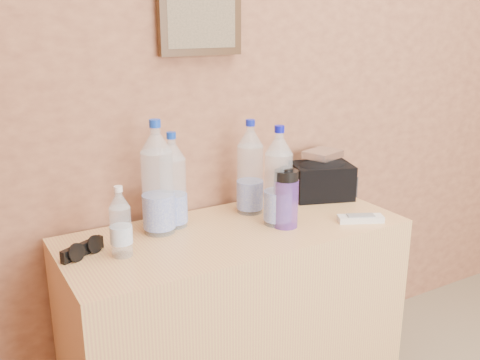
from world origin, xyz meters
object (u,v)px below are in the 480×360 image
Objects in this scene: pet_large_c at (250,172)px; pet_small at (121,226)px; pet_large_b at (158,184)px; foil_packet at (323,154)px; toiletry_bag at (322,179)px; nalgene_bottle at (286,198)px; ac_remote at (360,219)px; pet_large_d at (278,182)px; pet_large_a at (173,185)px; dresser at (236,324)px; sunglasses at (82,249)px.

pet_large_c is 1.58× the size of pet_small.
pet_large_c reaches higher than pet_small.
pet_large_b is 0.71m from foil_packet.
pet_large_c is 0.34m from toiletry_bag.
nalgene_bottle reaches higher than ac_remote.
pet_large_d is at bearing -134.94° from toiletry_bag.
nalgene_bottle is 1.55× the size of foil_packet.
pet_large_a reaches higher than toiletry_bag.
pet_small is at bearing -178.59° from dresser.
pet_large_a reaches higher than sunglasses.
nalgene_bottle is 0.91× the size of toiletry_bag.
pet_large_b is 0.31m from sunglasses.
nalgene_bottle is at bearing -23.20° from pet_large_b.
pet_large_c reaches higher than nalgene_bottle.
ac_remote is 0.35m from foil_packet.
pet_small is at bearing 174.74° from nalgene_bottle.
pet_large_a is at bearing 31.96° from pet_small.
toiletry_bag is at bearing 8.81° from pet_small.
pet_large_d is 2.58× the size of foil_packet.
toiletry_bag is (0.33, 0.00, -0.07)m from pet_large_c.
pet_large_c is at bearing 14.05° from pet_small.
pet_large_c is at bearing -175.56° from foil_packet.
pet_large_b reaches higher than pet_large_c.
pet_large_a reaches higher than foil_packet.
dresser is 3.56× the size of pet_large_a.
pet_large_c is at bearing -160.79° from toiletry_bag.
toiletry_bag is at bearing -22.72° from sunglasses.
dresser is 3.38× the size of pet_large_c.
nalgene_bottle is (0.01, -0.03, -0.05)m from pet_large_d.
pet_large_d reaches higher than pet_small.
pet_small is 0.86m from toiletry_bag.
sunglasses is at bearing 173.17° from pet_large_d.
dresser is at bearing -136.90° from pet_large_c.
pet_large_b is at bearing 156.80° from nalgene_bottle.
pet_large_d is 0.06m from nalgene_bottle.
nalgene_bottle is (0.16, -0.06, 0.46)m from dresser.
nalgene_bottle is (0.39, -0.17, -0.06)m from pet_large_b.
pet_large_a is 0.62m from toiletry_bag.
pet_large_b is 1.10× the size of pet_large_d.
pet_large_a is 0.36m from sunglasses.
pet_large_d is 0.66m from sunglasses.
pet_large_d is (0.02, -0.15, 0.00)m from pet_large_c.
pet_large_a is 0.66m from ac_remote.
pet_small is at bearing 178.01° from pet_large_d.
pet_small is at bearing -164.98° from ac_remote.
pet_large_d is at bearing 107.02° from nalgene_bottle.
toiletry_bag reaches higher than ac_remote.
pet_large_b is 0.36m from pet_large_c.
pet_large_b reaches higher than pet_small.
pet_small is 1.37× the size of ac_remote.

